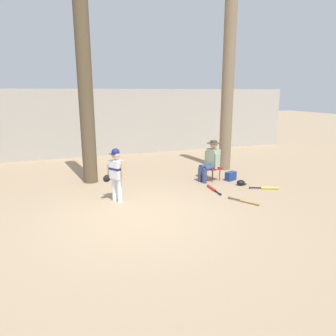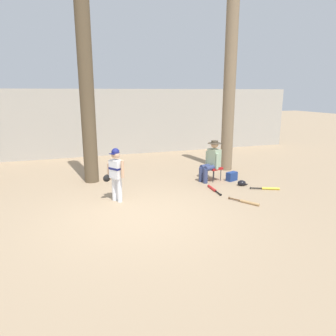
{
  "view_description": "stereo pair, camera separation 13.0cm",
  "coord_description": "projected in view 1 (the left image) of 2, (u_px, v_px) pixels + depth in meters",
  "views": [
    {
      "loc": [
        -1.54,
        -6.06,
        2.59
      ],
      "look_at": [
        1.05,
        1.01,
        0.75
      ],
      "focal_mm": 33.55,
      "sensor_mm": 36.0,
      "label": 1
    },
    {
      "loc": [
        -1.42,
        -6.11,
        2.59
      ],
      "look_at": [
        1.05,
        1.01,
        0.75
      ],
      "focal_mm": 33.55,
      "sensor_mm": 36.0,
      "label": 2
    }
  ],
  "objects": [
    {
      "name": "ground_plane",
      "position": [
        138.0,
        217.0,
        6.66
      ],
      "size": [
        60.0,
        60.0,
        0.0
      ],
      "primitive_type": "plane",
      "color": "#9E8466"
    },
    {
      "name": "young_ballplayer",
      "position": [
        116.0,
        172.0,
        7.43
      ],
      "size": [
        0.5,
        0.52,
        1.31
      ],
      "color": "white",
      "rests_on": "ground"
    },
    {
      "name": "bat_yellow_trainer",
      "position": [
        267.0,
        188.0,
        8.55
      ],
      "size": [
        0.73,
        0.38,
        0.07
      ],
      "color": "yellow",
      "rests_on": "ground"
    },
    {
      "name": "concrete_back_wall",
      "position": [
        93.0,
        123.0,
        12.72
      ],
      "size": [
        18.0,
        0.36,
        2.69
      ],
      "primitive_type": "cube",
      "color": "#ADA89E",
      "rests_on": "ground"
    },
    {
      "name": "tree_near_player",
      "position": [
        85.0,
        88.0,
        8.62
      ],
      "size": [
        0.68,
        0.68,
        6.08
      ],
      "color": "brown",
      "rests_on": "ground"
    },
    {
      "name": "seated_spectator",
      "position": [
        211.0,
        160.0,
        9.22
      ],
      "size": [
        0.68,
        0.54,
        1.2
      ],
      "color": "navy",
      "rests_on": "ground"
    },
    {
      "name": "bat_red_barrel",
      "position": [
        212.0,
        189.0,
        8.48
      ],
      "size": [
        0.12,
        0.82,
        0.07
      ],
      "color": "red",
      "rests_on": "ground"
    },
    {
      "name": "handbag_beside_stool",
      "position": [
        231.0,
        176.0,
        9.38
      ],
      "size": [
        0.38,
        0.29,
        0.26
      ],
      "primitive_type": "cube",
      "rotation": [
        0.0,
        0.0,
        0.36
      ],
      "color": "navy",
      "rests_on": "ground"
    },
    {
      "name": "bat_wood_tan",
      "position": [
        247.0,
        202.0,
        7.48
      ],
      "size": [
        0.47,
        0.71,
        0.07
      ],
      "color": "tan",
      "rests_on": "ground"
    },
    {
      "name": "batting_helmet_black",
      "position": [
        241.0,
        183.0,
        8.91
      ],
      "size": [
        0.28,
        0.21,
        0.16
      ],
      "color": "black",
      "rests_on": "ground"
    },
    {
      "name": "tree_behind_spectator",
      "position": [
        227.0,
        96.0,
        10.2
      ],
      "size": [
        0.56,
        0.56,
        5.44
      ],
      "color": "#7F6B51",
      "rests_on": "ground"
    },
    {
      "name": "folding_stool",
      "position": [
        213.0,
        168.0,
        9.34
      ],
      "size": [
        0.49,
        0.49,
        0.41
      ],
      "color": "red",
      "rests_on": "ground"
    }
  ]
}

